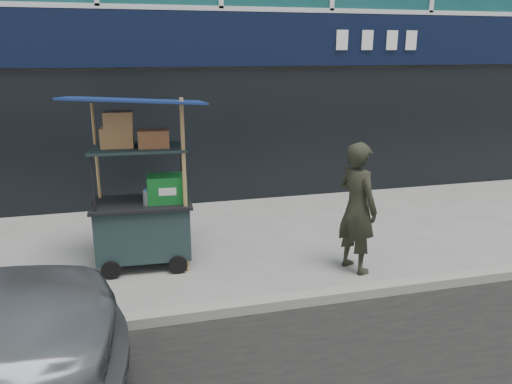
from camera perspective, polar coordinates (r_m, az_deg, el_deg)
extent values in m
plane|color=slate|center=(5.86, 3.88, -11.87)|extent=(80.00, 80.00, 0.00)
cube|color=gray|center=(5.67, 4.54, -12.24)|extent=(80.00, 0.18, 0.12)
cube|color=black|center=(8.93, -3.92, 17.00)|extent=(15.68, 0.06, 0.90)
cube|color=black|center=(9.10, -3.77, 6.23)|extent=(15.68, 0.04, 2.40)
cube|color=black|center=(6.64, -12.74, -4.23)|extent=(1.21, 0.75, 0.68)
cylinder|color=black|center=(6.47, -16.25, -8.59)|extent=(0.24, 0.06, 0.23)
cylinder|color=black|center=(6.44, -8.90, -8.22)|extent=(0.24, 0.06, 0.23)
cube|color=black|center=(6.52, -12.93, -1.25)|extent=(1.29, 0.83, 0.04)
cylinder|color=black|center=(6.19, -18.14, 0.76)|extent=(0.03, 0.03, 0.73)
cylinder|color=black|center=(6.15, -8.18, 1.32)|extent=(0.03, 0.03, 0.73)
cylinder|color=black|center=(6.76, -17.62, 2.04)|extent=(0.03, 0.03, 0.73)
cylinder|color=black|center=(6.72, -8.50, 2.55)|extent=(0.03, 0.03, 0.73)
cube|color=black|center=(6.35, -13.33, 4.90)|extent=(1.21, 0.75, 0.03)
cylinder|color=olive|center=(6.18, -8.15, 0.44)|extent=(0.05, 0.05, 2.20)
cylinder|color=olive|center=(6.79, -17.52, 0.84)|extent=(0.04, 0.04, 2.10)
cube|color=#0D1A4B|center=(6.27, -13.67, 10.15)|extent=(1.71, 1.26, 0.19)
cube|color=#0E5A11|center=(6.42, -10.12, 0.41)|extent=(0.51, 0.37, 0.34)
cylinder|color=silver|center=(6.30, -12.50, -0.72)|extent=(0.07, 0.07, 0.20)
cylinder|color=blue|center=(6.27, -12.55, 0.22)|extent=(0.03, 0.03, 0.02)
cube|color=olive|center=(6.39, -15.59, 6.05)|extent=(0.41, 0.31, 0.24)
cube|color=#996D42|center=(6.28, -11.62, 6.01)|extent=(0.39, 0.29, 0.21)
cube|color=olive|center=(6.34, -15.48, 7.99)|extent=(0.35, 0.27, 0.20)
imported|color=black|center=(6.36, 11.50, -1.77)|extent=(0.57, 0.70, 1.67)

